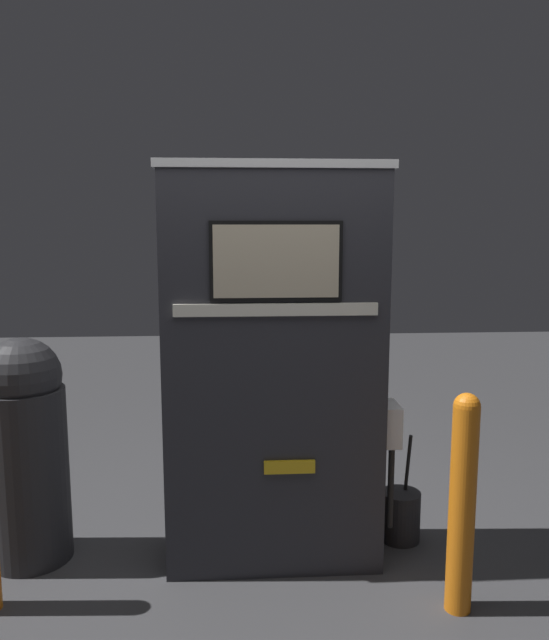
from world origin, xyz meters
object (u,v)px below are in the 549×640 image
(safety_bollard, at_px, (462,499))
(trash_bin, at_px, (26,448))
(squeegee_bucket, at_px, (400,515))
(gas_pump, at_px, (274,368))

(safety_bollard, height_order, trash_bin, trash_bin)
(trash_bin, xyz_separation_m, squeegee_bucket, (2.02, 0.07, -0.47))
(gas_pump, xyz_separation_m, trash_bin, (-1.29, 0.05, -0.42))
(safety_bollard, distance_m, squeegee_bucket, 0.77)
(safety_bollard, xyz_separation_m, squeegee_bucket, (-0.10, 0.66, -0.40))
(gas_pump, height_order, squeegee_bucket, gas_pump)
(squeegee_bucket, bearing_deg, gas_pump, -171.10)
(safety_bollard, relative_size, trash_bin, 0.86)
(trash_bin, height_order, squeegee_bucket, trash_bin)
(gas_pump, bearing_deg, squeegee_bucket, 8.90)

